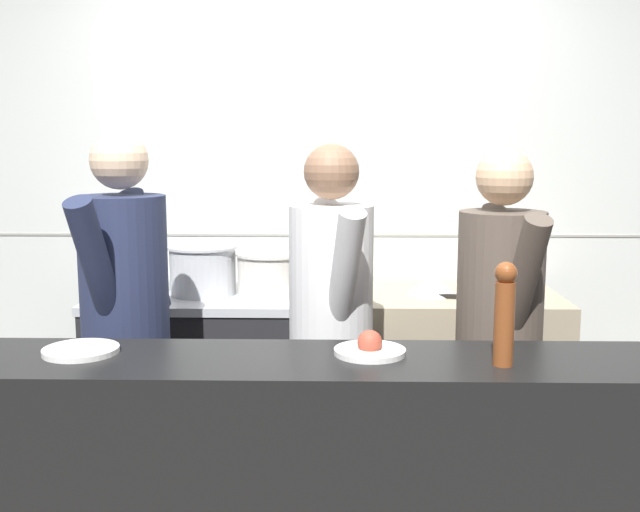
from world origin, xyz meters
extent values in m
cube|color=silver|center=(0.00, 1.48, 1.30)|extent=(8.00, 0.06, 2.60)
cube|color=gray|center=(0.00, 1.45, 1.15)|extent=(8.00, 0.00, 0.01)
cube|color=#232326|center=(-0.56, 1.08, 0.44)|extent=(1.04, 0.70, 0.87)
cube|color=#B7BABF|center=(-0.56, 1.08, 0.89)|extent=(1.06, 0.71, 0.04)
cube|color=#B7BABF|center=(-0.56, 0.75, 0.50)|extent=(0.94, 0.03, 0.10)
cube|color=gray|center=(0.60, 1.08, 0.46)|extent=(1.13, 0.65, 0.91)
cube|color=black|center=(0.60, 0.78, 0.05)|extent=(1.11, 0.04, 0.10)
cube|color=black|center=(0.05, -0.22, 0.49)|extent=(2.66, 0.45, 0.97)
cylinder|color=#B7BABF|center=(-0.89, 1.07, 1.02)|extent=(0.29, 0.29, 0.22)
cylinder|color=#B7BABF|center=(-0.89, 1.07, 1.12)|extent=(0.31, 0.31, 0.01)
cylinder|color=#B7BABF|center=(-0.56, 1.05, 1.03)|extent=(0.32, 0.32, 0.24)
cylinder|color=#B7BABF|center=(-0.56, 1.05, 1.14)|extent=(0.34, 0.34, 0.01)
cylinder|color=beige|center=(-0.23, 1.03, 1.02)|extent=(0.32, 0.32, 0.21)
cylinder|color=beige|center=(-0.23, 1.03, 1.11)|extent=(0.34, 0.34, 0.01)
cone|color=#B7BABF|center=(0.55, 1.07, 0.96)|extent=(0.23, 0.23, 0.11)
cube|color=#B7BABF|center=(0.79, 0.95, 0.91)|extent=(0.23, 0.07, 0.01)
cube|color=black|center=(0.62, 0.98, 0.92)|extent=(0.11, 0.04, 0.02)
cylinder|color=white|center=(-0.74, -0.18, 0.98)|extent=(0.24, 0.24, 0.02)
cylinder|color=white|center=(0.19, -0.17, 0.98)|extent=(0.23, 0.23, 0.02)
sphere|color=#B24733|center=(0.19, -0.17, 1.01)|extent=(0.08, 0.08, 0.08)
cylinder|color=brown|center=(0.59, -0.28, 1.10)|extent=(0.06, 0.06, 0.26)
sphere|color=brown|center=(0.59, -0.28, 1.26)|extent=(0.07, 0.07, 0.07)
cube|color=black|center=(-0.75, 0.37, 0.39)|extent=(0.32, 0.24, 0.79)
cylinder|color=#262D4C|center=(-0.75, 0.37, 1.11)|extent=(0.40, 0.40, 0.65)
sphere|color=beige|center=(-0.75, 0.37, 1.57)|extent=(0.22, 0.22, 0.22)
cylinder|color=#262D4C|center=(-0.71, 0.57, 1.19)|extent=(0.16, 0.34, 0.54)
cylinder|color=#262D4C|center=(-0.78, 0.17, 1.19)|extent=(0.16, 0.34, 0.54)
cube|color=black|center=(0.06, 0.42, 0.38)|extent=(0.32, 0.25, 0.77)
cylinder|color=white|center=(0.06, 0.42, 1.08)|extent=(0.41, 0.41, 0.63)
sphere|color=#8C664C|center=(0.06, 0.42, 1.53)|extent=(0.22, 0.22, 0.22)
cylinder|color=white|center=(0.02, 0.61, 1.16)|extent=(0.18, 0.33, 0.53)
cylinder|color=white|center=(0.11, 0.23, 1.16)|extent=(0.18, 0.33, 0.53)
cube|color=black|center=(0.71, 0.34, 0.38)|extent=(0.31, 0.23, 0.76)
cylinder|color=brown|center=(0.71, 0.34, 1.07)|extent=(0.38, 0.38, 0.63)
sphere|color=#D8AD84|center=(0.71, 0.34, 1.51)|extent=(0.21, 0.21, 0.21)
cylinder|color=brown|center=(0.68, 0.53, 1.14)|extent=(0.15, 0.33, 0.52)
cylinder|color=brown|center=(0.75, 0.15, 1.14)|extent=(0.15, 0.33, 0.52)
camera|label=1|loc=(0.08, -2.49, 1.64)|focal=42.00mm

